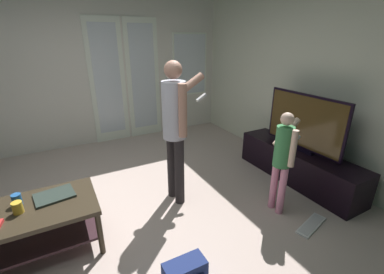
% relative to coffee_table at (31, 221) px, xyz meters
% --- Properties ---
extents(ground_plane, '(5.43, 5.09, 0.02)m').
position_rel_coffee_table_xyz_m(ground_plane, '(0.77, 0.02, -0.35)').
color(ground_plane, '#C2ABA2').
extents(wall_back_with_doors, '(5.43, 0.09, 2.88)m').
position_rel_coffee_table_xyz_m(wall_back_with_doors, '(0.89, 2.53, 1.06)').
color(wall_back_with_doors, silver).
rests_on(wall_back_with_doors, ground_plane).
extents(wall_right_plain, '(0.06, 5.09, 2.85)m').
position_rel_coffee_table_xyz_m(wall_right_plain, '(3.46, 0.02, 1.09)').
color(wall_right_plain, silver).
rests_on(wall_right_plain, ground_plane).
extents(coffee_table, '(1.09, 0.65, 0.47)m').
position_rel_coffee_table_xyz_m(coffee_table, '(0.00, 0.00, 0.00)').
color(coffee_table, '#33291C').
rests_on(coffee_table, ground_plane).
extents(tv_stand, '(0.45, 1.75, 0.44)m').
position_rel_coffee_table_xyz_m(tv_stand, '(3.10, -0.21, -0.12)').
color(tv_stand, black).
rests_on(tv_stand, ground_plane).
extents(flat_screen_tv, '(0.08, 1.12, 0.74)m').
position_rel_coffee_table_xyz_m(flat_screen_tv, '(3.09, -0.21, 0.48)').
color(flat_screen_tv, black).
rests_on(flat_screen_tv, tv_stand).
extents(person_adult, '(0.67, 0.48, 1.62)m').
position_rel_coffee_table_xyz_m(person_adult, '(1.48, 0.17, 0.63)').
color(person_adult, '#272325').
rests_on(person_adult, ground_plane).
extents(person_child, '(0.46, 0.31, 1.14)m').
position_rel_coffee_table_xyz_m(person_child, '(2.36, -0.57, 0.34)').
color(person_child, pink).
rests_on(person_child, ground_plane).
extents(backpack, '(0.33, 0.21, 0.21)m').
position_rel_coffee_table_xyz_m(backpack, '(1.02, -0.93, -0.24)').
color(backpack, navy).
rests_on(backpack, ground_plane).
extents(loose_keyboard, '(0.46, 0.23, 0.02)m').
position_rel_coffee_table_xyz_m(loose_keyboard, '(2.48, -0.95, -0.33)').
color(loose_keyboard, white).
rests_on(loose_keyboard, ground_plane).
extents(laptop_closed, '(0.36, 0.30, 0.02)m').
position_rel_coffee_table_xyz_m(laptop_closed, '(0.21, 0.10, 0.14)').
color(laptop_closed, '#2D3933').
rests_on(laptop_closed, coffee_table).
extents(cup_near_edge, '(0.08, 0.08, 0.10)m').
position_rel_coffee_table_xyz_m(cup_near_edge, '(-0.06, -0.02, 0.18)').
color(cup_near_edge, gold).
rests_on(cup_near_edge, coffee_table).
extents(cup_by_laptop, '(0.08, 0.08, 0.10)m').
position_rel_coffee_table_xyz_m(cup_by_laptop, '(-0.08, 0.11, 0.18)').
color(cup_by_laptop, '#215595').
rests_on(cup_by_laptop, coffee_table).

